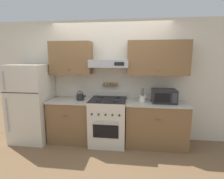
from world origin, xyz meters
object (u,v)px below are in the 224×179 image
(refrigerator, at_px, (32,103))
(microwave, at_px, (164,96))
(utensil_crock, at_px, (143,99))
(stove_range, at_px, (108,121))
(tea_kettle, at_px, (80,97))

(refrigerator, relative_size, microwave, 3.51)
(refrigerator, height_order, utensil_crock, refrigerator)
(microwave, xyz_separation_m, utensil_crock, (-0.42, -0.02, -0.06))
(stove_range, xyz_separation_m, microwave, (1.11, 0.05, 0.55))
(microwave, bearing_deg, refrigerator, -178.38)
(refrigerator, bearing_deg, stove_range, 1.09)
(refrigerator, xyz_separation_m, microwave, (2.76, 0.08, 0.21))
(refrigerator, distance_m, utensil_crock, 2.35)
(stove_range, xyz_separation_m, refrigerator, (-1.65, -0.03, 0.34))
(refrigerator, bearing_deg, tea_kettle, 3.24)
(stove_range, height_order, utensil_crock, utensil_crock)
(stove_range, xyz_separation_m, tea_kettle, (-0.59, 0.03, 0.50))
(refrigerator, height_order, tea_kettle, refrigerator)
(microwave, bearing_deg, stove_range, -177.59)
(stove_range, bearing_deg, refrigerator, -178.91)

